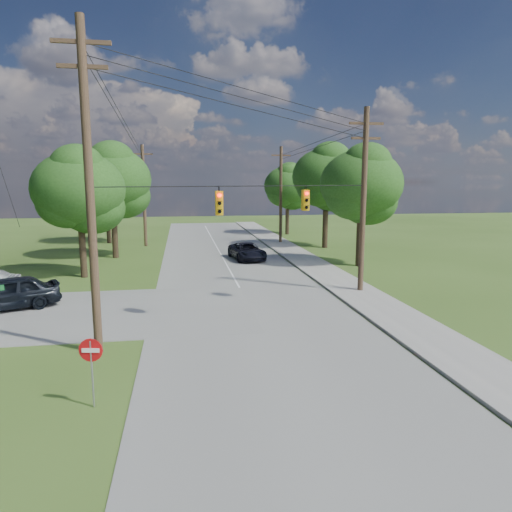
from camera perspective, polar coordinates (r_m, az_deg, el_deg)
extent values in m
plane|color=#39551C|center=(18.04, -4.40, -11.50)|extent=(140.00, 140.00, 0.00)
cube|color=gray|center=(22.98, -0.48, -6.85)|extent=(10.00, 100.00, 0.03)
cube|color=#A6A39B|center=(24.85, 15.05, -5.83)|extent=(2.60, 100.00, 0.12)
cylinder|color=brown|center=(17.53, -20.06, 7.43)|extent=(0.32, 0.32, 12.00)
cube|color=brown|center=(18.15, -21.03, 23.72)|extent=(2.00, 0.12, 0.14)
cube|color=brown|center=(17.96, -20.87, 21.26)|extent=(1.70, 0.12, 0.14)
cylinder|color=brown|center=(26.89, 13.27, 6.57)|extent=(0.32, 0.32, 10.50)
cube|color=brown|center=(27.06, 13.63, 15.81)|extent=(2.00, 0.12, 0.14)
cube|color=brown|center=(26.98, 13.56, 14.12)|extent=(1.70, 0.12, 0.14)
cylinder|color=brown|center=(47.96, 3.11, 7.56)|extent=(0.32, 0.32, 10.00)
cube|color=brown|center=(48.02, 3.16, 12.46)|extent=(2.00, 0.12, 0.14)
cylinder|color=brown|center=(46.98, -13.82, 7.27)|extent=(0.32, 0.32, 10.00)
cube|color=brown|center=(47.04, -14.02, 12.27)|extent=(2.00, 0.12, 0.14)
cylinder|color=black|center=(21.68, 0.24, 19.78)|extent=(13.52, 7.63, 1.53)
cylinder|color=black|center=(21.62, 0.24, 18.73)|extent=(13.52, 7.63, 1.53)
cylinder|color=black|center=(21.55, 0.24, 17.68)|extent=(13.52, 7.63, 1.53)
cylinder|color=black|center=(37.39, 6.89, 13.71)|extent=(0.03, 22.00, 0.53)
cylinder|color=black|center=(32.42, -15.88, 15.47)|extent=(0.43, 29.60, 2.03)
cylinder|color=black|center=(37.36, 6.88, 13.10)|extent=(0.03, 22.00, 0.53)
cylinder|color=black|center=(32.38, -15.85, 14.77)|extent=(0.43, 29.60, 2.03)
cylinder|color=black|center=(21.32, 0.23, 8.74)|extent=(13.52, 7.63, 0.04)
cube|color=#EAAD0D|center=(19.93, -4.60, 6.60)|extent=(0.32, 0.22, 1.05)
sphere|color=#FF0C05|center=(19.78, -4.58, 7.59)|extent=(0.17, 0.17, 0.17)
cube|color=#EAAD0D|center=(20.17, -4.66, 6.63)|extent=(0.32, 0.22, 1.05)
sphere|color=#FF0C05|center=(20.29, -4.70, 7.63)|extent=(0.17, 0.17, 0.17)
cube|color=#EAAD0D|center=(23.29, 6.27, 6.94)|extent=(0.32, 0.22, 1.05)
sphere|color=#FF0C05|center=(23.14, 6.38, 7.80)|extent=(0.17, 0.17, 0.17)
cube|color=#EAAD0D|center=(23.52, 6.11, 6.97)|extent=(0.32, 0.22, 1.05)
sphere|color=#FF0C05|center=(23.65, 6.04, 7.83)|extent=(0.17, 0.17, 0.17)
cylinder|color=#3D2F1E|center=(32.86, -20.81, 0.21)|extent=(0.45, 0.45, 3.15)
ellipsoid|color=#204916|center=(32.51, -21.25, 7.83)|extent=(6.00, 6.00, 4.92)
cylinder|color=#3D2F1E|center=(40.48, -17.22, 2.24)|extent=(0.50, 0.50, 3.50)
ellipsoid|color=#204916|center=(40.22, -17.56, 9.11)|extent=(6.40, 6.40, 5.25)
cylinder|color=#3D2F1E|center=(50.62, -17.94, 3.43)|extent=(0.48, 0.47, 3.32)
ellipsoid|color=#204916|center=(50.40, -18.20, 8.64)|extent=(6.00, 6.00, 4.92)
cylinder|color=#3D2F1E|center=(35.76, 12.77, 1.41)|extent=(0.48, 0.48, 3.32)
ellipsoid|color=#204916|center=(35.45, 13.04, 8.81)|extent=(6.20, 6.20, 5.08)
cylinder|color=#3D2F1E|center=(45.24, 8.63, 3.36)|extent=(0.52, 0.52, 3.67)
ellipsoid|color=#204916|center=(45.02, 8.79, 9.82)|extent=(6.60, 6.60, 5.41)
cylinder|color=#3D2F1E|center=(56.52, 3.92, 4.32)|extent=(0.45, 0.45, 3.15)
ellipsoid|color=#204916|center=(56.32, 3.97, 8.75)|extent=(5.80, 5.80, 4.76)
imported|color=black|center=(26.13, -28.69, -4.10)|extent=(5.31, 3.85, 1.68)
imported|color=black|center=(37.77, -1.13, 0.60)|extent=(2.94, 5.23, 1.38)
cylinder|color=gray|center=(14.16, -19.80, -13.73)|extent=(0.05, 0.05, 1.97)
cylinder|color=red|center=(13.90, -19.96, -11.00)|extent=(0.68, 0.15, 0.68)
cube|color=white|center=(13.87, -19.98, -11.04)|extent=(0.49, 0.11, 0.12)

